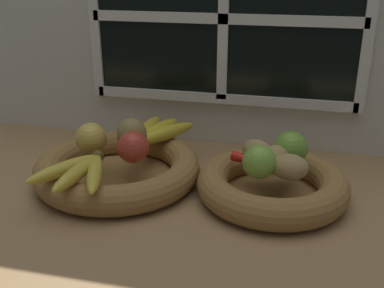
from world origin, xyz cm
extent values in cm
cube|color=#9E774C|center=(0.00, 0.00, -1.50)|extent=(140.00, 90.00, 3.00)
cube|color=silver|center=(0.00, 30.00, 27.50)|extent=(140.00, 3.00, 55.00)
cube|color=black|center=(0.00, 28.10, 31.00)|extent=(64.00, 0.80, 38.00)
cube|color=white|center=(0.00, 27.50, 31.00)|extent=(2.40, 1.20, 38.00)
cube|color=white|center=(0.00, 27.50, 31.00)|extent=(64.00, 1.20, 2.40)
cube|color=white|center=(-32.00, 27.50, 31.00)|extent=(2.40, 1.20, 40.40)
cube|color=white|center=(32.00, 27.50, 31.00)|extent=(2.40, 1.20, 40.40)
cube|color=white|center=(0.00, 27.50, 12.00)|extent=(64.00, 1.20, 2.40)
cylinder|color=olive|center=(-17.38, 1.66, 0.50)|extent=(23.52, 23.52, 1.00)
torus|color=olive|center=(-17.38, 1.66, 2.98)|extent=(34.64, 34.64, 5.96)
cylinder|color=olive|center=(14.82, 1.66, 0.50)|extent=(19.32, 19.32, 1.00)
torus|color=olive|center=(14.82, 1.66, 2.98)|extent=(29.52, 29.52, 5.96)
sphere|color=gold|center=(-22.79, 1.70, 9.23)|extent=(6.53, 6.53, 6.53)
sphere|color=#B73828|center=(-12.74, -0.71, 9.17)|extent=(6.42, 6.42, 6.42)
ellipsoid|color=olive|center=(-14.74, 4.20, 9.65)|extent=(6.64, 6.56, 7.38)
ellipsoid|color=gold|center=(-23.31, -9.63, 7.32)|extent=(9.95, 15.28, 2.72)
ellipsoid|color=gold|center=(-20.10, -10.57, 7.32)|extent=(3.87, 16.05, 2.72)
ellipsoid|color=gold|center=(-16.80, -10.10, 7.32)|extent=(8.01, 15.86, 2.72)
sphere|color=brown|center=(-19.53, -2.64, 7.32)|extent=(2.45, 2.45, 2.45)
ellipsoid|color=gold|center=(-9.98, 12.33, 7.55)|extent=(11.73, 15.87, 3.18)
ellipsoid|color=gold|center=(-12.19, 13.32, 7.55)|extent=(7.70, 17.03, 3.18)
ellipsoid|color=gold|center=(-14.58, 13.65, 7.55)|extent=(3.32, 16.83, 3.18)
sphere|color=brown|center=(-14.51, 5.25, 7.55)|extent=(2.86, 2.86, 2.86)
ellipsoid|color=tan|center=(16.73, 5.87, 8.36)|extent=(8.05, 7.95, 4.80)
ellipsoid|color=#A38451|center=(11.37, 4.34, 8.42)|extent=(8.40, 8.05, 4.91)
ellipsoid|color=#A38451|center=(14.82, 1.66, 8.45)|extent=(8.44, 9.20, 4.97)
ellipsoid|color=#A38451|center=(17.88, -1.40, 8.38)|extent=(7.49, 6.24, 4.83)
sphere|color=#7AAD3D|center=(12.34, -2.05, 9.14)|extent=(6.35, 6.35, 6.35)
sphere|color=#6B9E33|center=(17.70, 5.37, 9.36)|extent=(6.80, 6.80, 6.80)
cone|color=red|center=(13.08, 1.92, 7.03)|extent=(13.89, 7.14, 2.13)
camera|label=1|loc=(18.30, -80.72, 44.11)|focal=43.43mm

